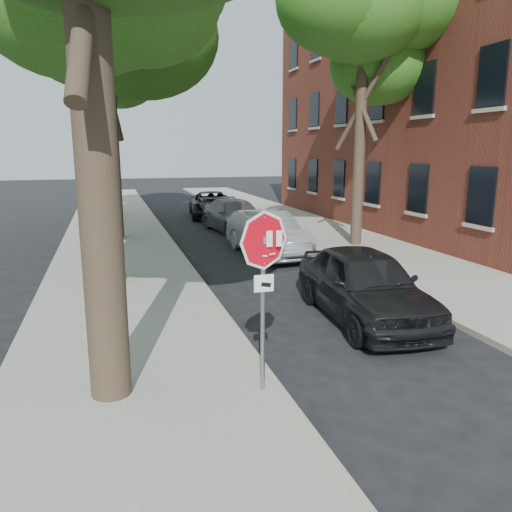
{
  "coord_description": "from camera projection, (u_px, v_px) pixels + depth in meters",
  "views": [
    {
      "loc": [
        -2.68,
        -6.37,
        3.51
      ],
      "look_at": [
        -0.73,
        0.23,
        2.05
      ],
      "focal_mm": 35.0,
      "sensor_mm": 36.0,
      "label": 1
    }
  ],
  "objects": [
    {
      "name": "car_b",
      "position": [
        267.0,
        234.0,
        16.88
      ],
      "size": [
        1.86,
        4.62,
        1.49
      ],
      "primitive_type": "imported",
      "rotation": [
        0.0,
        0.0,
        0.06
      ],
      "color": "#95979C",
      "rests_on": "ground"
    },
    {
      "name": "sidewalk_left",
      "position": [
        117.0,
        248.0,
        18.0
      ],
      "size": [
        4.0,
        55.0,
        0.12
      ],
      "primitive_type": "cube",
      "color": "gray",
      "rests_on": "ground"
    },
    {
      "name": "ground",
      "position": [
        307.0,
        390.0,
        7.45
      ],
      "size": [
        120.0,
        120.0,
        0.0
      ],
      "primitive_type": "plane",
      "color": "black",
      "rests_on": "ground"
    },
    {
      "name": "car_c",
      "position": [
        235.0,
        216.0,
        21.78
      ],
      "size": [
        2.53,
        5.02,
        1.4
      ],
      "primitive_type": "imported",
      "rotation": [
        0.0,
        0.0,
        0.12
      ],
      "color": "#535257",
      "rests_on": "ground"
    },
    {
      "name": "tree_mid_b",
      "position": [
        105.0,
        26.0,
        18.36
      ],
      "size": [
        5.88,
        5.46,
        10.36
      ],
      "color": "black",
      "rests_on": "sidewalk_left"
    },
    {
      "name": "sidewalk_right",
      "position": [
        332.0,
        237.0,
        20.35
      ],
      "size": [
        4.0,
        55.0,
        0.12
      ],
      "primitive_type": "cube",
      "color": "gray",
      "rests_on": "ground"
    },
    {
      "name": "tree_far",
      "position": [
        100.0,
        75.0,
        25.0
      ],
      "size": [
        5.29,
        4.91,
        9.33
      ],
      "color": "black",
      "rests_on": "sidewalk_left"
    },
    {
      "name": "apartment_building",
      "position": [
        479.0,
        58.0,
        22.87
      ],
      "size": [
        12.2,
        20.2,
        15.3
      ],
      "color": "maroon",
      "rests_on": "ground"
    },
    {
      "name": "curb_right",
      "position": [
        285.0,
        239.0,
        19.78
      ],
      "size": [
        0.12,
        55.0,
        0.13
      ],
      "primitive_type": "cube",
      "color": "#9E9384",
      "rests_on": "ground"
    },
    {
      "name": "car_a",
      "position": [
        365.0,
        284.0,
        10.45
      ],
      "size": [
        2.11,
        4.59,
        1.52
      ],
      "primitive_type": "imported",
      "rotation": [
        0.0,
        0.0,
        -0.07
      ],
      "color": "black",
      "rests_on": "ground"
    },
    {
      "name": "tree_right",
      "position": [
        362.0,
        40.0,
        17.09
      ],
      "size": [
        5.29,
        4.91,
        9.33
      ],
      "color": "black",
      "rests_on": "sidewalk_right"
    },
    {
      "name": "curb_left",
      "position": [
        174.0,
        245.0,
        18.56
      ],
      "size": [
        0.12,
        55.0,
        0.13
      ],
      "primitive_type": "cube",
      "color": "#9E9384",
      "rests_on": "ground"
    },
    {
      "name": "stop_sign",
      "position": [
        264.0,
        267.0,
        6.82
      ],
      "size": [
        0.76,
        0.34,
        2.61
      ],
      "color": "gray",
      "rests_on": "sidewalk_left"
    },
    {
      "name": "car_d",
      "position": [
        212.0,
        205.0,
        26.63
      ],
      "size": [
        2.81,
        5.12,
        1.36
      ],
      "primitive_type": "imported",
      "rotation": [
        0.0,
        0.0,
        -0.12
      ],
      "color": "black",
      "rests_on": "ground"
    }
  ]
}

